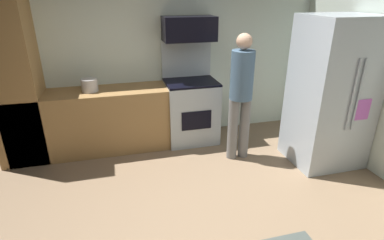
{
  "coord_description": "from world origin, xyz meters",
  "views": [
    {
      "loc": [
        -0.64,
        -2.25,
        2.17
      ],
      "look_at": [
        0.02,
        0.3,
        1.05
      ],
      "focal_mm": 28.44,
      "sensor_mm": 36.0,
      "label": 1
    }
  ],
  "objects_px": {
    "refrigerator": "(331,93)",
    "person_cook": "(241,92)",
    "oven_range": "(191,108)",
    "microwave": "(189,29)",
    "stock_pot": "(89,85)"
  },
  "relations": [
    {
      "from": "refrigerator",
      "to": "person_cook",
      "type": "height_order",
      "value": "refrigerator"
    },
    {
      "from": "oven_range",
      "to": "refrigerator",
      "type": "height_order",
      "value": "refrigerator"
    },
    {
      "from": "oven_range",
      "to": "refrigerator",
      "type": "xyz_separation_m",
      "value": [
        1.59,
        -1.07,
        0.45
      ]
    },
    {
      "from": "refrigerator",
      "to": "person_cook",
      "type": "bearing_deg",
      "value": 162.06
    },
    {
      "from": "microwave",
      "to": "stock_pot",
      "type": "height_order",
      "value": "microwave"
    },
    {
      "from": "microwave",
      "to": "person_cook",
      "type": "bearing_deg",
      "value": -58.4
    },
    {
      "from": "oven_range",
      "to": "stock_pot",
      "type": "relative_size",
      "value": 6.81
    },
    {
      "from": "oven_range",
      "to": "person_cook",
      "type": "bearing_deg",
      "value": -55.44
    },
    {
      "from": "microwave",
      "to": "person_cook",
      "type": "distance_m",
      "value": 1.19
    },
    {
      "from": "person_cook",
      "to": "stock_pot",
      "type": "height_order",
      "value": "person_cook"
    },
    {
      "from": "oven_range",
      "to": "microwave",
      "type": "bearing_deg",
      "value": 90.0
    },
    {
      "from": "microwave",
      "to": "person_cook",
      "type": "relative_size",
      "value": 0.43
    },
    {
      "from": "oven_range",
      "to": "stock_pot",
      "type": "height_order",
      "value": "oven_range"
    },
    {
      "from": "microwave",
      "to": "person_cook",
      "type": "xyz_separation_m",
      "value": [
        0.49,
        -0.8,
        -0.72
      ]
    },
    {
      "from": "microwave",
      "to": "refrigerator",
      "type": "distance_m",
      "value": 2.1
    }
  ]
}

